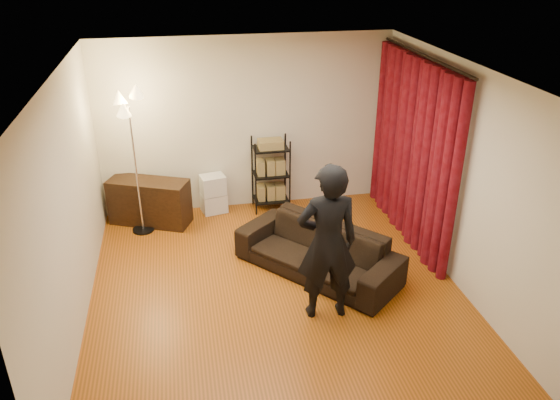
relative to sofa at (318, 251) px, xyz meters
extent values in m
plane|color=#9B4B14|center=(-0.60, -0.33, -0.31)|extent=(5.00, 5.00, 0.00)
plane|color=white|center=(-0.60, -0.33, 2.39)|extent=(5.00, 5.00, 0.00)
plane|color=beige|center=(-0.60, 2.17, 1.04)|extent=(5.00, 0.00, 5.00)
plane|color=beige|center=(-0.60, -2.83, 1.04)|extent=(5.00, 0.00, 5.00)
plane|color=beige|center=(-2.85, -0.33, 1.04)|extent=(0.00, 5.00, 5.00)
plane|color=beige|center=(1.65, -0.33, 1.04)|extent=(0.00, 5.00, 5.00)
cylinder|color=black|center=(1.55, 0.80, 2.27)|extent=(0.04, 2.65, 0.04)
imported|color=black|center=(0.00, 0.00, 0.00)|extent=(2.04, 2.17, 0.63)
imported|color=black|center=(-0.13, -0.86, 0.62)|extent=(0.70, 0.48, 1.87)
cube|color=black|center=(-2.15, 1.81, 0.03)|extent=(1.27, 0.88, 0.69)
camera|label=1|loc=(-1.62, -5.82, 3.65)|focal=35.00mm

